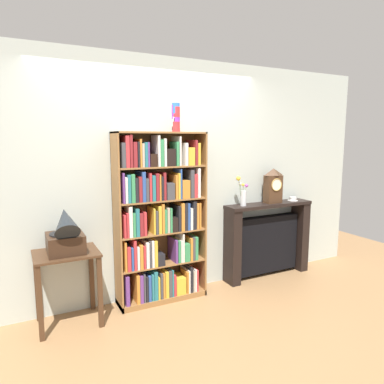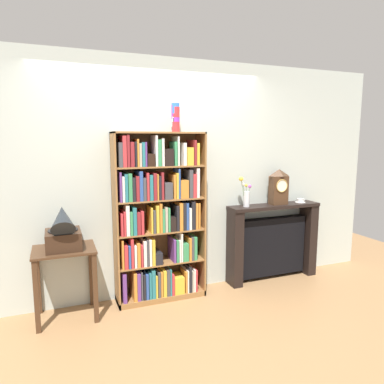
{
  "view_description": "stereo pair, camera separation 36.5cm",
  "coord_description": "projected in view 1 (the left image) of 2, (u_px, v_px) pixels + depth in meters",
  "views": [
    {
      "loc": [
        -1.37,
        -3.34,
        1.76
      ],
      "look_at": [
        0.37,
        0.12,
        1.18
      ],
      "focal_mm": 32.99,
      "sensor_mm": 36.0,
      "label": 1
    },
    {
      "loc": [
        -1.04,
        -3.49,
        1.76
      ],
      "look_at": [
        0.37,
        0.12,
        1.18
      ],
      "focal_mm": 32.99,
      "sensor_mm": 36.0,
      "label": 2
    }
  ],
  "objects": [
    {
      "name": "teacup_with_saucer",
      "position": [
        293.0,
        199.0,
        4.63
      ],
      "size": [
        0.14,
        0.13,
        0.05
      ],
      "color": "white",
      "rests_on": "fireplace_mantel"
    },
    {
      "name": "flower_vase",
      "position": [
        243.0,
        194.0,
        4.25
      ],
      "size": [
        0.17,
        0.07,
        0.37
      ],
      "color": "silver",
      "rests_on": "fireplace_mantel"
    },
    {
      "name": "mantel_clock",
      "position": [
        273.0,
        186.0,
        4.44
      ],
      "size": [
        0.21,
        0.14,
        0.44
      ],
      "color": "#472D1C",
      "rests_on": "fireplace_mantel"
    },
    {
      "name": "bookshelf",
      "position": [
        160.0,
        222.0,
        3.78
      ],
      "size": [
        0.98,
        0.29,
        1.84
      ],
      "color": "olive",
      "rests_on": "ground"
    },
    {
      "name": "cup_stack",
      "position": [
        176.0,
        118.0,
        3.74
      ],
      "size": [
        0.09,
        0.09,
        0.3
      ],
      "color": "red",
      "rests_on": "bookshelf"
    },
    {
      "name": "wall_back",
      "position": [
        174.0,
        179.0,
        4.0
      ],
      "size": [
        5.36,
        0.08,
        2.64
      ],
      "primitive_type": "cube",
      "color": "beige",
      "rests_on": "ground"
    },
    {
      "name": "ground_plane",
      "position": [
        166.0,
        304.0,
        3.82
      ],
      "size": [
        8.36,
        6.4,
        0.02
      ],
      "primitive_type": "cube",
      "color": "#997047"
    },
    {
      "name": "gramophone",
      "position": [
        65.0,
        234.0,
        3.24
      ],
      "size": [
        0.32,
        0.46,
        0.5
      ],
      "color": "#382316",
      "rests_on": "side_table_left"
    },
    {
      "name": "side_table_left",
      "position": [
        67.0,
        271.0,
        3.33
      ],
      "size": [
        0.58,
        0.46,
        0.71
      ],
      "color": "#472D1C",
      "rests_on": "ground"
    },
    {
      "name": "fireplace_mantel",
      "position": [
        267.0,
        240.0,
        4.55
      ],
      "size": [
        1.2,
        0.26,
        0.96
      ],
      "color": "black",
      "rests_on": "ground"
    }
  ]
}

